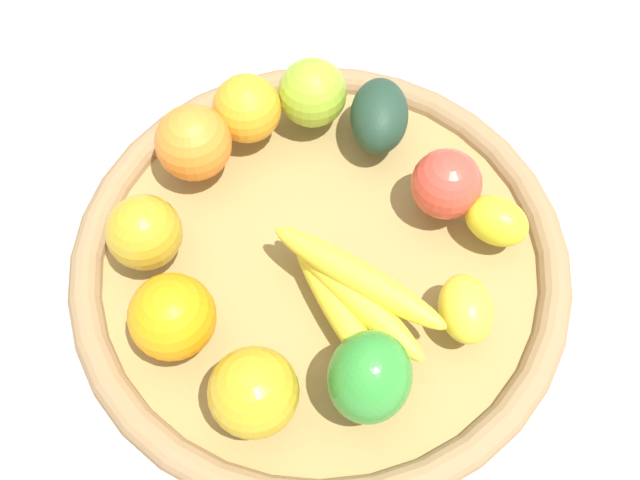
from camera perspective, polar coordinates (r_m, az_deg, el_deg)
ground_plane at (r=0.75m, az=-0.00°, el=-2.25°), size 2.40×2.40×0.00m
basket at (r=0.74m, az=-0.00°, el=-1.57°), size 0.48×0.48×0.04m
banana_bunch at (r=0.67m, az=2.25°, el=-3.82°), size 0.18×0.10×0.05m
avocado at (r=0.78m, az=4.44°, el=9.22°), size 0.10×0.10×0.06m
bell_pepper at (r=0.62m, az=3.72°, el=-10.16°), size 0.10×0.10×0.09m
lemon_0 at (r=0.73m, az=13.04°, el=1.39°), size 0.07×0.07×0.04m
orange_1 at (r=0.75m, az=-9.42°, el=7.16°), size 0.10×0.10×0.07m
lemon_1 at (r=0.68m, az=10.81°, el=-5.06°), size 0.08×0.07×0.05m
apple_3 at (r=0.63m, az=-4.98°, el=-11.24°), size 0.10×0.10×0.07m
apple_0 at (r=0.79m, az=-0.57°, el=10.91°), size 0.09×0.09×0.07m
orange_0 at (r=0.78m, az=-5.47°, el=9.73°), size 0.09×0.09×0.07m
apple_2 at (r=0.71m, az=-12.98°, el=0.56°), size 0.10×0.10×0.07m
apple_1 at (r=0.73m, az=9.40°, el=4.14°), size 0.08×0.08×0.07m
orange_2 at (r=0.66m, az=-10.96°, el=-5.64°), size 0.10×0.10×0.08m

